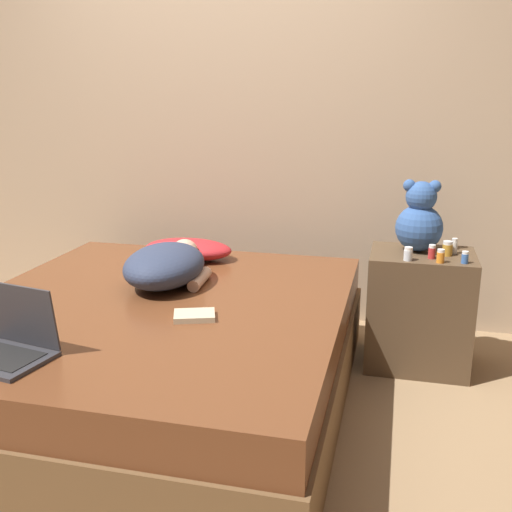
{
  "coord_description": "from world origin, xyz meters",
  "views": [
    {
      "loc": [
        1.07,
        -2.4,
        1.42
      ],
      "look_at": [
        0.42,
        0.24,
        0.66
      ],
      "focal_mm": 42.0,
      "sensor_mm": 36.0,
      "label": 1
    }
  ],
  "objects_px": {
    "book": "(194,316)",
    "bottle_clear": "(408,254)",
    "bottle_red": "(432,252)",
    "laptop": "(9,342)",
    "pillow": "(188,249)",
    "person_lying": "(167,265)",
    "teddy_bear": "(420,220)",
    "bottle_white": "(454,246)",
    "bottle_amber": "(447,249)",
    "bottle_orange": "(441,256)",
    "bottle_blue": "(465,258)"
  },
  "relations": [
    {
      "from": "bottle_blue",
      "to": "bottle_white",
      "type": "height_order",
      "value": "bottle_white"
    },
    {
      "from": "bottle_orange",
      "to": "book",
      "type": "height_order",
      "value": "bottle_orange"
    },
    {
      "from": "pillow",
      "to": "person_lying",
      "type": "distance_m",
      "value": 0.45
    },
    {
      "from": "bottle_orange",
      "to": "bottle_clear",
      "type": "xyz_separation_m",
      "value": [
        -0.15,
        0.0,
        0.0
      ]
    },
    {
      "from": "bottle_red",
      "to": "book",
      "type": "distance_m",
      "value": 1.23
    },
    {
      "from": "book",
      "to": "bottle_clear",
      "type": "bearing_deg",
      "value": 37.06
    },
    {
      "from": "laptop",
      "to": "bottle_red",
      "type": "xyz_separation_m",
      "value": [
        1.51,
        1.24,
        0.11
      ]
    },
    {
      "from": "pillow",
      "to": "person_lying",
      "type": "relative_size",
      "value": 0.74
    },
    {
      "from": "person_lying",
      "to": "book",
      "type": "bearing_deg",
      "value": -58.82
    },
    {
      "from": "bottle_amber",
      "to": "bottle_red",
      "type": "relative_size",
      "value": 1.06
    },
    {
      "from": "bottle_blue",
      "to": "laptop",
      "type": "bearing_deg",
      "value": -144.42
    },
    {
      "from": "laptop",
      "to": "bottle_orange",
      "type": "xyz_separation_m",
      "value": [
        1.55,
        1.17,
        0.11
      ]
    },
    {
      "from": "person_lying",
      "to": "bottle_clear",
      "type": "relative_size",
      "value": 10.36
    },
    {
      "from": "bottle_blue",
      "to": "bottle_clear",
      "type": "xyz_separation_m",
      "value": [
        -0.27,
        -0.01,
        0.0
      ]
    },
    {
      "from": "teddy_bear",
      "to": "book",
      "type": "bearing_deg",
      "value": -136.8
    },
    {
      "from": "person_lying",
      "to": "bottle_amber",
      "type": "height_order",
      "value": "bottle_amber"
    },
    {
      "from": "pillow",
      "to": "teddy_bear",
      "type": "height_order",
      "value": "teddy_bear"
    },
    {
      "from": "pillow",
      "to": "bottle_red",
      "type": "relative_size",
      "value": 7.32
    },
    {
      "from": "person_lying",
      "to": "bottle_orange",
      "type": "height_order",
      "value": "same"
    },
    {
      "from": "pillow",
      "to": "laptop",
      "type": "height_order",
      "value": "laptop"
    },
    {
      "from": "bottle_white",
      "to": "bottle_red",
      "type": "height_order",
      "value": "bottle_white"
    },
    {
      "from": "bottle_blue",
      "to": "bottle_red",
      "type": "height_order",
      "value": "bottle_red"
    },
    {
      "from": "bottle_white",
      "to": "bottle_red",
      "type": "distance_m",
      "value": 0.17
    },
    {
      "from": "teddy_bear",
      "to": "bottle_amber",
      "type": "distance_m",
      "value": 0.2
    },
    {
      "from": "bottle_amber",
      "to": "book",
      "type": "height_order",
      "value": "bottle_amber"
    },
    {
      "from": "laptop",
      "to": "book",
      "type": "xyz_separation_m",
      "value": [
        0.52,
        0.52,
        -0.05
      ]
    },
    {
      "from": "laptop",
      "to": "bottle_blue",
      "type": "relative_size",
      "value": 6.14
    },
    {
      "from": "bottle_orange",
      "to": "bottle_blue",
      "type": "bearing_deg",
      "value": 8.16
    },
    {
      "from": "person_lying",
      "to": "teddy_bear",
      "type": "distance_m",
      "value": 1.31
    },
    {
      "from": "teddy_bear",
      "to": "bottle_orange",
      "type": "bearing_deg",
      "value": -63.71
    },
    {
      "from": "bottle_white",
      "to": "book",
      "type": "relative_size",
      "value": 0.39
    },
    {
      "from": "pillow",
      "to": "bottle_white",
      "type": "height_order",
      "value": "bottle_white"
    },
    {
      "from": "bottle_orange",
      "to": "bottle_clear",
      "type": "bearing_deg",
      "value": 178.58
    },
    {
      "from": "pillow",
      "to": "teddy_bear",
      "type": "distance_m",
      "value": 1.29
    },
    {
      "from": "teddy_bear",
      "to": "pillow",
      "type": "bearing_deg",
      "value": 179.63
    },
    {
      "from": "bottle_orange",
      "to": "bottle_amber",
      "type": "height_order",
      "value": "bottle_amber"
    },
    {
      "from": "laptop",
      "to": "bottle_blue",
      "type": "bearing_deg",
      "value": 46.16
    },
    {
      "from": "bottle_clear",
      "to": "bottle_amber",
      "type": "bearing_deg",
      "value": 36.26
    },
    {
      "from": "bottle_white",
      "to": "book",
      "type": "bearing_deg",
      "value": -142.48
    },
    {
      "from": "bottle_orange",
      "to": "bottle_white",
      "type": "xyz_separation_m",
      "value": [
        0.08,
        0.19,
        0.01
      ]
    },
    {
      "from": "person_lying",
      "to": "laptop",
      "type": "height_order",
      "value": "laptop"
    },
    {
      "from": "bottle_blue",
      "to": "bottle_orange",
      "type": "bearing_deg",
      "value": -171.84
    },
    {
      "from": "bottle_red",
      "to": "book",
      "type": "relative_size",
      "value": 0.34
    },
    {
      "from": "bottle_orange",
      "to": "book",
      "type": "bearing_deg",
      "value": -147.39
    },
    {
      "from": "laptop",
      "to": "bottle_red",
      "type": "height_order",
      "value": "laptop"
    },
    {
      "from": "person_lying",
      "to": "bottle_white",
      "type": "relative_size",
      "value": 8.66
    },
    {
      "from": "bottle_blue",
      "to": "bottle_clear",
      "type": "height_order",
      "value": "bottle_clear"
    },
    {
      "from": "bottle_white",
      "to": "bottle_red",
      "type": "xyz_separation_m",
      "value": [
        -0.11,
        -0.12,
        -0.01
      ]
    },
    {
      "from": "person_lying",
      "to": "bottle_amber",
      "type": "bearing_deg",
      "value": 12.07
    },
    {
      "from": "bottle_red",
      "to": "laptop",
      "type": "bearing_deg",
      "value": -140.6
    }
  ]
}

